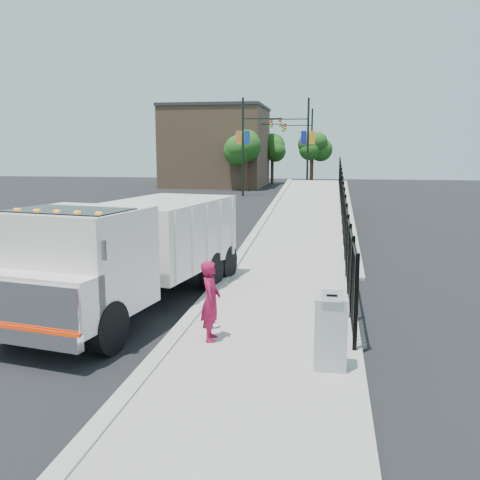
# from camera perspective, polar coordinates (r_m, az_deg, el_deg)

# --- Properties ---
(ground) EXTENTS (120.00, 120.00, 0.00)m
(ground) POSITION_cam_1_polar(r_m,az_deg,el_deg) (12.75, -4.59, -7.90)
(ground) COLOR black
(ground) RESTS_ON ground
(sidewalk) EXTENTS (3.55, 12.00, 0.12)m
(sidewalk) POSITION_cam_1_polar(r_m,az_deg,el_deg) (10.54, 3.04, -11.37)
(sidewalk) COLOR #9E998E
(sidewalk) RESTS_ON ground
(curb) EXTENTS (0.30, 12.00, 0.16)m
(curb) POSITION_cam_1_polar(r_m,az_deg,el_deg) (10.90, -7.23, -10.59)
(curb) COLOR #ADAAA3
(curb) RESTS_ON ground
(ramp) EXTENTS (3.95, 24.06, 3.19)m
(ramp) POSITION_cam_1_polar(r_m,az_deg,el_deg) (28.05, 7.76, 1.69)
(ramp) COLOR #9E998E
(ramp) RESTS_ON ground
(iron_fence) EXTENTS (0.10, 28.00, 1.80)m
(iron_fence) POSITION_cam_1_polar(r_m,az_deg,el_deg) (23.96, 10.87, 2.42)
(iron_fence) COLOR black
(iron_fence) RESTS_ON ground
(truck) EXTENTS (3.81, 8.19, 2.70)m
(truck) POSITION_cam_1_polar(r_m,az_deg,el_deg) (13.05, -11.57, -0.79)
(truck) COLOR black
(truck) RESTS_ON ground
(worker) EXTENTS (0.45, 0.62, 1.59)m
(worker) POSITION_cam_1_polar(r_m,az_deg,el_deg) (10.52, -3.14, -6.48)
(worker) COLOR maroon
(worker) RESTS_ON sidewalk
(utility_cabinet) EXTENTS (0.55, 0.40, 1.25)m
(utility_cabinet) POSITION_cam_1_polar(r_m,az_deg,el_deg) (9.34, 9.66, -9.81)
(utility_cabinet) COLOR gray
(utility_cabinet) RESTS_ON sidewalk
(arrow_sign) EXTENTS (0.35, 0.04, 0.22)m
(arrow_sign) POSITION_cam_1_polar(r_m,az_deg,el_deg) (8.92, 9.79, -5.82)
(arrow_sign) COLOR white
(arrow_sign) RESTS_ON utility_cabinet
(debris) EXTENTS (0.30, 0.30, 0.08)m
(debris) POSITION_cam_1_polar(r_m,az_deg,el_deg) (11.50, -2.88, -9.03)
(debris) COLOR silver
(debris) RESTS_ON sidewalk
(light_pole_0) EXTENTS (3.77, 0.22, 8.00)m
(light_pole_0) POSITION_cam_1_polar(r_m,az_deg,el_deg) (44.46, 0.71, 10.31)
(light_pole_0) COLOR black
(light_pole_0) RESTS_ON ground
(light_pole_1) EXTENTS (3.78, 0.22, 8.00)m
(light_pole_1) POSITION_cam_1_polar(r_m,az_deg,el_deg) (45.09, 6.85, 10.24)
(light_pole_1) COLOR black
(light_pole_1) RESTS_ON ground
(light_pole_2) EXTENTS (3.77, 0.22, 8.00)m
(light_pole_2) POSITION_cam_1_polar(r_m,az_deg,el_deg) (54.04, 1.89, 10.19)
(light_pole_2) COLOR black
(light_pole_2) RESTS_ON ground
(light_pole_3) EXTENTS (3.77, 0.22, 8.00)m
(light_pole_3) POSITION_cam_1_polar(r_m,az_deg,el_deg) (56.94, 7.34, 10.09)
(light_pole_3) COLOR black
(light_pole_3) RESTS_ON ground
(tree_0) EXTENTS (3.01, 3.01, 5.51)m
(tree_0) POSITION_cam_1_polar(r_m,az_deg,el_deg) (50.24, 0.62, 9.78)
(tree_0) COLOR #382314
(tree_0) RESTS_ON ground
(tree_1) EXTENTS (2.05, 2.05, 5.03)m
(tree_1) POSITION_cam_1_polar(r_m,az_deg,el_deg) (51.41, 7.69, 9.61)
(tree_1) COLOR #382314
(tree_1) RESTS_ON ground
(tree_2) EXTENTS (2.84, 2.84, 5.42)m
(tree_2) POSITION_cam_1_polar(r_m,az_deg,el_deg) (61.21, 3.48, 9.73)
(tree_2) COLOR #382314
(tree_2) RESTS_ON ground
(building) EXTENTS (10.00, 10.00, 8.00)m
(building) POSITION_cam_1_polar(r_m,az_deg,el_deg) (57.06, -2.50, 9.79)
(building) COLOR #8C664C
(building) RESTS_ON ground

